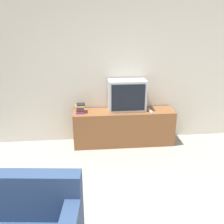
{
  "coord_description": "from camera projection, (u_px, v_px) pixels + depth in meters",
  "views": [
    {
      "loc": [
        0.05,
        -1.53,
        2.2
      ],
      "look_at": [
        0.4,
        2.21,
        0.82
      ],
      "focal_mm": 42.0,
      "sensor_mm": 36.0,
      "label": 1
    }
  ],
  "objects": [
    {
      "name": "wall_back",
      "position": [
        85.0,
        71.0,
        4.57
      ],
      "size": [
        9.0,
        0.06,
        2.6
      ],
      "color": "silver",
      "rests_on": "ground_plane"
    },
    {
      "name": "tv_stand",
      "position": [
        124.0,
        127.0,
        4.72
      ],
      "size": [
        1.78,
        0.43,
        0.63
      ],
      "color": "brown",
      "rests_on": "ground_plane"
    },
    {
      "name": "television",
      "position": [
        127.0,
        95.0,
        4.57
      ],
      "size": [
        0.65,
        0.33,
        0.54
      ],
      "color": "silver",
      "rests_on": "tv_stand"
    },
    {
      "name": "book_stack",
      "position": [
        80.0,
        108.0,
        4.52
      ],
      "size": [
        0.17,
        0.19,
        0.15
      ],
      "color": "#7A3884",
      "rests_on": "tv_stand"
    },
    {
      "name": "remote_on_stand",
      "position": [
        150.0,
        111.0,
        4.56
      ],
      "size": [
        0.06,
        0.19,
        0.02
      ],
      "rotation": [
        0.0,
        0.0,
        0.05
      ],
      "color": "#B7B7B7",
      "rests_on": "tv_stand"
    }
  ]
}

